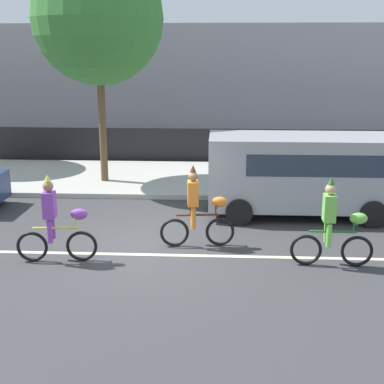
{
  "coord_description": "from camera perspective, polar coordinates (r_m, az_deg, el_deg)",
  "views": [
    {
      "loc": [
        1.56,
        -11.5,
        4.39
      ],
      "look_at": [
        0.88,
        1.2,
        1.0
      ],
      "focal_mm": 50.0,
      "sensor_mm": 36.0,
      "label": 1
    }
  ],
  "objects": [
    {
      "name": "road_centre_line",
      "position": [
        11.94,
        -4.69,
        -6.67
      ],
      "size": [
        36.0,
        0.14,
        0.01
      ],
      "primitive_type": "cube",
      "color": "beige",
      "rests_on": "ground"
    },
    {
      "name": "building_backdrop",
      "position": [
        29.85,
        -5.25,
        11.8
      ],
      "size": [
        28.0,
        8.0,
        5.58
      ],
      "primitive_type": "cube",
      "color": "#99939E",
      "rests_on": "ground"
    },
    {
      "name": "ground_plane",
      "position": [
        12.41,
        -4.38,
        -5.84
      ],
      "size": [
        80.0,
        80.0,
        0.0
      ],
      "primitive_type": "plane",
      "color": "#38383A"
    },
    {
      "name": "parade_cyclist_purple",
      "position": [
        11.64,
        -14.29,
        -3.31
      ],
      "size": [
        1.72,
        0.5,
        1.92
      ],
      "color": "black",
      "rests_on": "ground"
    },
    {
      "name": "sidewalk_curb",
      "position": [
        18.57,
        -1.84,
        1.49
      ],
      "size": [
        60.0,
        5.0,
        0.15
      ],
      "primitive_type": "cube",
      "color": "#ADAAA3",
      "rests_on": "ground"
    },
    {
      "name": "street_tree_near_lamp",
      "position": [
        17.7,
        -10.0,
        17.73
      ],
      "size": [
        4.11,
        4.11,
        7.24
      ],
      "color": "brown",
      "rests_on": "sidewalk_curb"
    },
    {
      "name": "fence_line",
      "position": [
        21.28,
        -1.19,
        4.94
      ],
      "size": [
        40.0,
        0.08,
        1.4
      ],
      "primitive_type": "cube",
      "color": "black",
      "rests_on": "ground"
    },
    {
      "name": "parade_cyclist_lime",
      "position": [
        11.43,
        14.88,
        -3.68
      ],
      "size": [
        1.72,
        0.5,
        1.92
      ],
      "color": "black",
      "rests_on": "ground"
    },
    {
      "name": "parked_van_grey",
      "position": [
        14.71,
        11.93,
        2.39
      ],
      "size": [
        5.0,
        2.22,
        2.18
      ],
      "color": "#99999E",
      "rests_on": "ground"
    },
    {
      "name": "parade_cyclist_orange",
      "position": [
        12.16,
        0.64,
        -2.05
      ],
      "size": [
        1.72,
        0.5,
        1.92
      ],
      "color": "black",
      "rests_on": "ground"
    }
  ]
}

